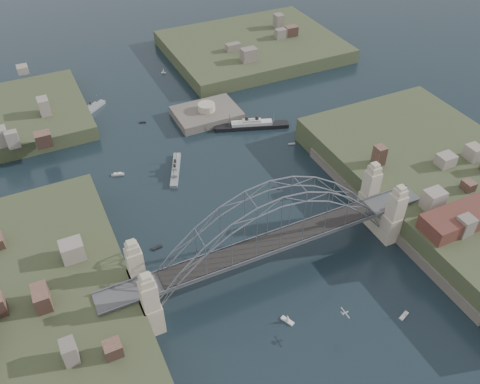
% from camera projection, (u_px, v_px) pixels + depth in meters
% --- Properties ---
extents(ground, '(500.00, 500.00, 0.00)m').
position_uv_depth(ground, '(272.00, 266.00, 123.00)').
color(ground, black).
rests_on(ground, ground).
extents(bridge, '(84.00, 13.80, 24.60)m').
position_uv_depth(bridge, '(274.00, 230.00, 115.04)').
color(bridge, '#4B4C4E').
rests_on(bridge, ground).
extents(shore_west, '(50.50, 90.00, 12.00)m').
position_uv_depth(shore_west, '(26.00, 350.00, 102.89)').
color(shore_west, '#384126').
rests_on(shore_west, ground).
extents(shore_east, '(50.50, 90.00, 12.00)m').
position_uv_depth(shore_east, '(452.00, 194.00, 140.57)').
color(shore_east, '#384126').
rests_on(shore_east, ground).
extents(headland_ne, '(70.00, 55.00, 9.50)m').
position_uv_depth(headland_ne, '(253.00, 51.00, 214.68)').
color(headland_ne, '#384126').
rests_on(headland_ne, ground).
extents(fort_island, '(22.00, 16.00, 9.40)m').
position_uv_depth(fort_island, '(207.00, 118.00, 175.36)').
color(fort_island, '#564F46').
rests_on(fort_island, ground).
extents(wharf_shed, '(20.00, 8.00, 4.00)m').
position_uv_depth(wharf_shed, '(460.00, 218.00, 121.36)').
color(wharf_shed, '#592D26').
rests_on(wharf_shed, shore_east).
extents(finger_pier, '(4.00, 22.00, 1.40)m').
position_uv_depth(finger_pier, '(477.00, 291.00, 116.09)').
color(finger_pier, '#4B4C4E').
rests_on(finger_pier, ground).
extents(naval_cruiser_near, '(8.59, 15.86, 4.91)m').
position_uv_depth(naval_cruiser_near, '(176.00, 169.00, 151.27)').
color(naval_cruiser_near, gray).
rests_on(naval_cruiser_near, ground).
extents(naval_cruiser_far, '(13.05, 10.90, 5.06)m').
position_uv_depth(naval_cruiser_far, '(90.00, 110.00, 177.36)').
color(naval_cruiser_far, gray).
rests_on(naval_cruiser_far, ground).
extents(ocean_liner, '(24.66, 11.41, 6.12)m').
position_uv_depth(ocean_liner, '(252.00, 125.00, 169.53)').
color(ocean_liner, black).
rests_on(ocean_liner, ground).
extents(aeroplane, '(1.60, 3.05, 0.44)m').
position_uv_depth(aeroplane, '(345.00, 313.00, 104.34)').
color(aeroplane, '#9CA0A3').
extents(small_boat_a, '(2.78, 1.26, 0.45)m').
position_uv_depth(small_boat_a, '(157.00, 248.00, 127.46)').
color(small_boat_a, silver).
rests_on(small_boat_a, ground).
extents(small_boat_b, '(2.09, 1.63, 0.45)m').
position_uv_depth(small_boat_b, '(277.00, 188.00, 145.55)').
color(small_boat_b, silver).
rests_on(small_boat_b, ground).
extents(small_boat_c, '(2.24, 3.22, 2.38)m').
position_uv_depth(small_boat_c, '(288.00, 319.00, 110.19)').
color(small_boat_c, silver).
rests_on(small_boat_c, ground).
extents(small_boat_d, '(2.37, 1.21, 0.45)m').
position_uv_depth(small_boat_d, '(292.00, 144.00, 162.56)').
color(small_boat_d, silver).
rests_on(small_boat_d, ground).
extents(small_boat_e, '(3.93, 2.20, 1.43)m').
position_uv_depth(small_boat_e, '(118.00, 175.00, 150.15)').
color(small_boat_e, silver).
rests_on(small_boat_e, ground).
extents(small_boat_f, '(1.57, 1.62, 2.38)m').
position_uv_depth(small_boat_f, '(177.00, 156.00, 156.00)').
color(small_boat_f, silver).
rests_on(small_boat_f, ground).
extents(small_boat_g, '(2.87, 1.81, 2.38)m').
position_uv_depth(small_boat_g, '(404.00, 314.00, 111.15)').
color(small_boat_g, silver).
rests_on(small_boat_g, ground).
extents(small_boat_h, '(2.38, 1.37, 0.45)m').
position_uv_depth(small_boat_h, '(143.00, 122.00, 172.58)').
color(small_boat_h, silver).
rests_on(small_boat_h, ground).
extents(small_boat_i, '(1.88, 1.99, 0.45)m').
position_uv_depth(small_boat_i, '(364.00, 203.00, 140.41)').
color(small_boat_i, silver).
rests_on(small_boat_i, ground).
extents(small_boat_k, '(1.85, 1.46, 2.38)m').
position_uv_depth(small_boat_k, '(163.00, 71.00, 199.98)').
color(small_boat_k, silver).
rests_on(small_boat_k, ground).
extents(small_boat_l, '(2.69, 2.25, 0.45)m').
position_uv_depth(small_boat_l, '(73.00, 242.00, 128.93)').
color(small_boat_l, silver).
rests_on(small_boat_l, ground).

